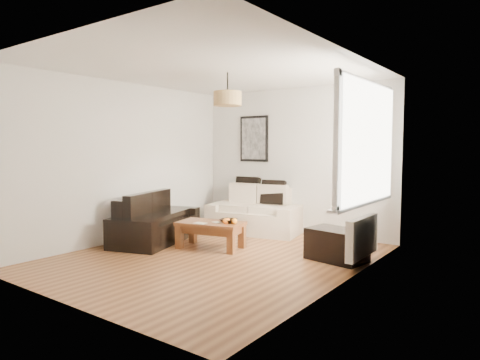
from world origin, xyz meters
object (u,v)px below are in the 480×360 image
Objects in this scene: coffee_table at (211,235)px; loveseat_cream at (255,210)px; ottoman at (337,245)px; sofa_leather at (156,219)px.

loveseat_cream is at bearing 95.53° from coffee_table.
loveseat_cream is 1.64× the size of coffee_table.
coffee_table is 1.90m from ottoman.
loveseat_cream is 1.80m from sofa_leather.
ottoman reaches higher than coffee_table.
ottoman is at bearing -36.52° from loveseat_cream.
sofa_leather reaches higher than coffee_table.
sofa_leather is (-0.90, -1.56, -0.04)m from loveseat_cream.
loveseat_cream reaches higher than coffee_table.
coffee_table is at bearing -98.91° from sofa_leather.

